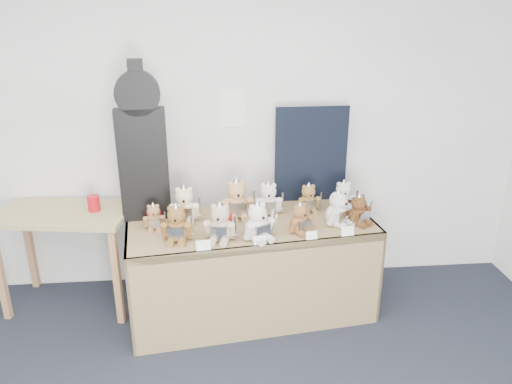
{
  "coord_description": "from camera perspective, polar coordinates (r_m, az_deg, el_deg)",
  "views": [
    {
      "loc": [
        0.4,
        -1.45,
        2.33
      ],
      "look_at": [
        0.7,
        1.84,
        1.05
      ],
      "focal_mm": 35.0,
      "sensor_mm": 36.0,
      "label": 1
    }
  ],
  "objects": [
    {
      "name": "entry_card_c",
      "position": [
        3.5,
        6.37,
        -4.95
      ],
      "size": [
        0.08,
        0.03,
        0.06
      ],
      "primitive_type": "cube",
      "rotation": [
        -0.24,
        0.0,
        0.13
      ],
      "color": "white",
      "rests_on": "display_table"
    },
    {
      "name": "teddy_front_end",
      "position": [
        3.76,
        11.7,
        -2.14
      ],
      "size": [
        0.21,
        0.21,
        0.26
      ],
      "rotation": [
        0.0,
        0.0,
        0.6
      ],
      "color": "#56361D",
      "rests_on": "display_table"
    },
    {
      "name": "teddy_front_centre",
      "position": [
        3.44,
        0.23,
        -3.56
      ],
      "size": [
        0.25,
        0.25,
        0.31
      ],
      "rotation": [
        0.0,
        0.0,
        0.49
      ],
      "color": "silver",
      "rests_on": "display_table"
    },
    {
      "name": "guitar_case",
      "position": [
        3.72,
        -12.93,
        5.3
      ],
      "size": [
        0.37,
        0.15,
        1.18
      ],
      "rotation": [
        0.0,
        0.0,
        0.11
      ],
      "color": "black",
      "rests_on": "display_table"
    },
    {
      "name": "teddy_back_centre_right",
      "position": [
        3.85,
        1.43,
        -0.93
      ],
      "size": [
        0.23,
        0.19,
        0.29
      ],
      "rotation": [
        0.0,
        0.0,
        -0.03
      ],
      "color": "silver",
      "rests_on": "display_table"
    },
    {
      "name": "teddy_back_left",
      "position": [
        3.76,
        -8.17,
        -1.59
      ],
      "size": [
        0.25,
        0.2,
        0.31
      ],
      "rotation": [
        0.0,
        0.0,
        -0.01
      ],
      "color": "beige",
      "rests_on": "display_table"
    },
    {
      "name": "teddy_front_far_right",
      "position": [
        3.72,
        9.41,
        -1.96
      ],
      "size": [
        0.25,
        0.25,
        0.3
      ],
      "rotation": [
        0.0,
        0.0,
        0.68
      ],
      "color": "silver",
      "rests_on": "display_table"
    },
    {
      "name": "entry_card_a",
      "position": [
        3.34,
        -6.04,
        -6.09
      ],
      "size": [
        0.1,
        0.03,
        0.07
      ],
      "primitive_type": "cube",
      "rotation": [
        -0.24,
        0.0,
        0.13
      ],
      "color": "white",
      "rests_on": "display_table"
    },
    {
      "name": "entry_card_d",
      "position": [
        3.58,
        10.43,
        -4.42
      ],
      "size": [
        0.1,
        0.03,
        0.07
      ],
      "primitive_type": "cube",
      "rotation": [
        -0.24,
        0.0,
        0.13
      ],
      "color": "white",
      "rests_on": "display_table"
    },
    {
      "name": "teddy_back_end",
      "position": [
        3.97,
        9.93,
        -0.63
      ],
      "size": [
        0.22,
        0.18,
        0.27
      ],
      "rotation": [
        0.0,
        0.0,
        -0.01
      ],
      "color": "white",
      "rests_on": "display_table"
    },
    {
      "name": "teddy_front_right",
      "position": [
        3.57,
        5.08,
        -3.13
      ],
      "size": [
        0.21,
        0.2,
        0.25
      ],
      "rotation": [
        0.0,
        0.0,
        0.49
      ],
      "color": "brown",
      "rests_on": "display_table"
    },
    {
      "name": "teddy_back_centre_left",
      "position": [
        3.79,
        -2.19,
        -0.99
      ],
      "size": [
        0.28,
        0.23,
        0.34
      ],
      "rotation": [
        0.0,
        0.0,
        0.11
      ],
      "color": "tan",
      "rests_on": "display_table"
    },
    {
      "name": "display_table",
      "position": [
        3.75,
        -0.32,
        -6.27
      ],
      "size": [
        1.92,
        0.99,
        0.77
      ],
      "rotation": [
        0.0,
        0.0,
        0.13
      ],
      "color": "olive",
      "rests_on": "floor"
    },
    {
      "name": "side_table",
      "position": [
        4.14,
        -20.94,
        -3.71
      ],
      "size": [
        1.05,
        0.69,
        0.82
      ],
      "rotation": [
        0.0,
        0.0,
        -0.15
      ],
      "color": "#A18F57",
      "rests_on": "floor"
    },
    {
      "name": "teddy_front_left",
      "position": [
        3.44,
        -4.12,
        -3.66
      ],
      "size": [
        0.25,
        0.23,
        0.31
      ],
      "rotation": [
        0.0,
        0.0,
        -0.21
      ],
      "color": "tan",
      "rests_on": "display_table"
    },
    {
      "name": "red_cup",
      "position": [
        3.99,
        -18.05,
        -1.24
      ],
      "size": [
        0.09,
        0.09,
        0.12
      ],
      "primitive_type": "cylinder",
      "color": "red",
      "rests_on": "side_table"
    },
    {
      "name": "navy_board",
      "position": [
        4.06,
        6.32,
        4.27
      ],
      "size": [
        0.59,
        0.03,
        0.78
      ],
      "primitive_type": "cube",
      "rotation": [
        0.0,
        0.0,
        0.02
      ],
      "color": "black",
      "rests_on": "display_table"
    },
    {
      "name": "entry_card_b",
      "position": [
        3.4,
        0.44,
        -5.54
      ],
      "size": [
        0.09,
        0.03,
        0.06
      ],
      "primitive_type": "cube",
      "rotation": [
        -0.24,
        0.0,
        0.13
      ],
      "color": "white",
      "rests_on": "display_table"
    },
    {
      "name": "teddy_front_far_left",
      "position": [
        3.47,
        -9.03,
        -3.73
      ],
      "size": [
        0.24,
        0.2,
        0.29
      ],
      "rotation": [
        0.0,
        0.0,
        -0.08
      ],
      "color": "brown",
      "rests_on": "display_table"
    },
    {
      "name": "room_shell",
      "position": [
        4.03,
        -2.69,
        9.49
      ],
      "size": [
        6.0,
        6.0,
        6.0
      ],
      "color": "white",
      "rests_on": "floor"
    },
    {
      "name": "teddy_back_right",
      "position": [
        3.93,
        6.01,
        -0.82
      ],
      "size": [
        0.21,
        0.17,
        0.25
      ],
      "rotation": [
        0.0,
        0.0,
        0.11
      ],
      "color": "olive",
      "rests_on": "display_table"
    },
    {
      "name": "teddy_back_far_left",
      "position": [
        3.69,
        -11.59,
        -2.89
      ],
      "size": [
        0.18,
        0.15,
        0.21
      ],
      "rotation": [
        0.0,
        0.0,
        0.1
      ],
      "color": "#966A46",
      "rests_on": "display_table"
    }
  ]
}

